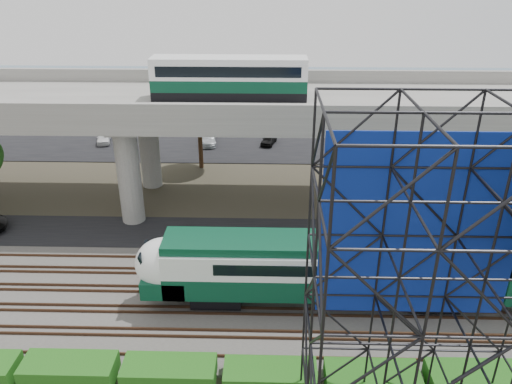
{
  "coord_description": "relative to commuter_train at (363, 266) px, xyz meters",
  "views": [
    {
      "loc": [
        0.79,
        -22.73,
        19.21
      ],
      "look_at": [
        0.02,
        6.0,
        5.73
      ],
      "focal_mm": 35.0,
      "sensor_mm": 36.0,
      "label": 1
    }
  ],
  "objects": [
    {
      "name": "parked_cars",
      "position": [
        -5.78,
        31.4,
        -2.2
      ],
      "size": [
        38.41,
        9.64,
        1.27
      ],
      "color": "white",
      "rests_on": "parking_lot"
    },
    {
      "name": "harbor_water",
      "position": [
        -6.38,
        54.0,
        -2.87
      ],
      "size": [
        140.0,
        40.0,
        0.03
      ],
      "primitive_type": "cube",
      "color": "slate",
      "rests_on": "ground"
    },
    {
      "name": "ballast_bed",
      "position": [
        -6.38,
        0.0,
        -2.78
      ],
      "size": [
        90.0,
        12.0,
        0.2
      ],
      "primitive_type": "cube",
      "color": "slate",
      "rests_on": "ground"
    },
    {
      "name": "hedge_strip",
      "position": [
        -5.38,
        -6.3,
        -2.32
      ],
      "size": [
        34.6,
        1.8,
        1.2
      ],
      "color": "#145313",
      "rests_on": "ground"
    },
    {
      "name": "rail_tracks",
      "position": [
        -6.38,
        -0.0,
        -2.6
      ],
      "size": [
        90.0,
        9.52,
        0.16
      ],
      "color": "#472D1E",
      "rests_on": "ballast_bed"
    },
    {
      "name": "trees",
      "position": [
        -11.05,
        14.17,
        2.69
      ],
      "size": [
        40.94,
        16.94,
        7.69
      ],
      "color": "#382314",
      "rests_on": "ground"
    },
    {
      "name": "overpass",
      "position": [
        -6.55,
        14.0,
        5.33
      ],
      "size": [
        80.0,
        12.0,
        12.4
      ],
      "color": "#9E9B93",
      "rests_on": "ground"
    },
    {
      "name": "service_road",
      "position": [
        -6.38,
        8.5,
        -2.84
      ],
      "size": [
        90.0,
        5.0,
        0.08
      ],
      "primitive_type": "cube",
      "color": "black",
      "rests_on": "ground"
    },
    {
      "name": "scaffold_tower",
      "position": [
        0.59,
        -9.98,
        4.59
      ],
      "size": [
        9.36,
        6.36,
        15.0
      ],
      "color": "black",
      "rests_on": "ground"
    },
    {
      "name": "ground",
      "position": [
        -6.38,
        -2.0,
        -2.88
      ],
      "size": [
        140.0,
        140.0,
        0.0
      ],
      "primitive_type": "plane",
      "color": "#474233",
      "rests_on": "ground"
    },
    {
      "name": "commuter_train",
      "position": [
        0.0,
        0.0,
        0.0
      ],
      "size": [
        29.3,
        3.06,
        4.3
      ],
      "color": "black",
      "rests_on": "rail_tracks"
    },
    {
      "name": "parking_lot",
      "position": [
        -6.38,
        32.0,
        -2.84
      ],
      "size": [
        90.0,
        18.0,
        0.08
      ],
      "primitive_type": "cube",
      "color": "black",
      "rests_on": "ground"
    }
  ]
}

